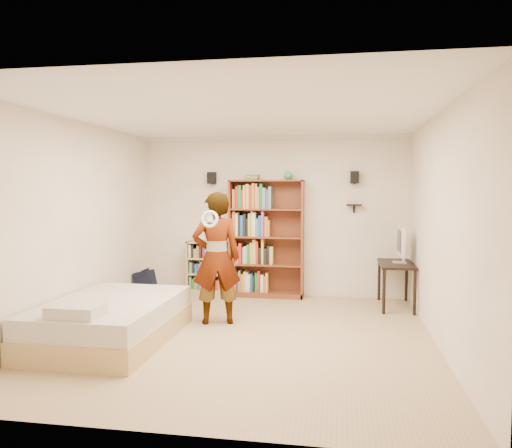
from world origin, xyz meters
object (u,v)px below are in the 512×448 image
Objects in this scene: tall_bookshelf at (266,239)px; person at (216,258)px; low_bookshelf at (208,268)px; daybed at (111,316)px; computer_desk at (396,285)px.

person is (-0.42, -1.78, -0.09)m from tall_bookshelf.
person is (0.61, -1.82, 0.43)m from low_bookshelf.
person reaches higher than daybed.
low_bookshelf is 0.43× the size of daybed.
computer_desk is (3.09, -0.47, -0.11)m from low_bookshelf.
person reaches higher than computer_desk.
computer_desk is at bearing -11.72° from tall_bookshelf.
tall_bookshelf is 1.10× the size of person.
tall_bookshelf is 2.21m from computer_desk.
daybed is 1.18× the size of person.
low_bookshelf is 0.90× the size of computer_desk.
computer_desk is at bearing -168.81° from person.
tall_bookshelf is 0.94× the size of daybed.
tall_bookshelf reaches higher than person.
computer_desk is at bearing 33.54° from daybed.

